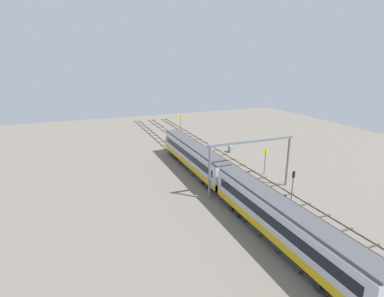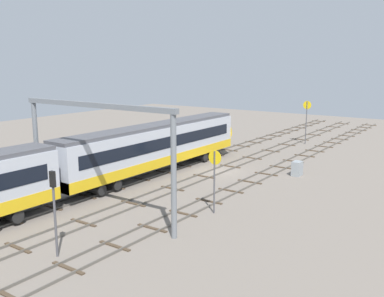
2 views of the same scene
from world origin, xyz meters
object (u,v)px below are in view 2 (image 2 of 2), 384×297
at_px(overhead_gantry, 95,135).
at_px(relay_cabinet, 297,169).
at_px(speed_sign_near_foreground, 307,115).
at_px(signal_light_trackside_departure, 54,202).
at_px(train, 58,172).
at_px(speed_sign_mid_trackside, 215,171).

relative_size(overhead_gantry, relay_cabinet, 9.93).
bearing_deg(relay_cabinet, speed_sign_near_foreground, 17.98).
bearing_deg(relay_cabinet, overhead_gantry, 159.07).
xyz_separation_m(overhead_gantry, signal_light_trackside_departure, (-5.89, -2.91, -2.67)).
bearing_deg(train, speed_sign_near_foreground, -9.91).
distance_m(speed_sign_near_foreground, speed_sign_mid_trackside, 30.79).
bearing_deg(train, overhead_gantry, -90.95).
relative_size(train, relay_cabinet, 35.53).
distance_m(speed_sign_mid_trackside, relay_cabinet, 13.93).
height_order(overhead_gantry, speed_sign_near_foreground, overhead_gantry).
height_order(train, speed_sign_mid_trackside, train).
height_order(overhead_gantry, relay_cabinet, overhead_gantry).
relative_size(speed_sign_near_foreground, relay_cabinet, 4.09).
distance_m(overhead_gantry, speed_sign_mid_trackside, 8.74).
bearing_deg(overhead_gantry, speed_sign_near_foreground, -2.94).
bearing_deg(speed_sign_near_foreground, train, 170.09).
bearing_deg(speed_sign_near_foreground, signal_light_trackside_departure, -178.53).
relative_size(speed_sign_mid_trackside, signal_light_trackside_departure, 0.94).
xyz_separation_m(overhead_gantry, speed_sign_near_foreground, (35.78, -1.84, -2.02)).
bearing_deg(signal_light_trackside_departure, speed_sign_near_foreground, 1.47).
height_order(speed_sign_mid_trackside, relay_cabinet, speed_sign_mid_trackside).
height_order(overhead_gantry, speed_sign_mid_trackside, overhead_gantry).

